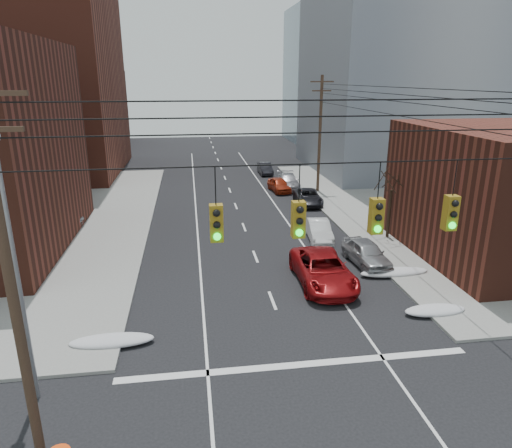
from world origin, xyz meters
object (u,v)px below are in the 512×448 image
object	(u,v)px
parked_car_f	(265,168)
lot_car_b	(44,219)
parked_car_d	(288,182)
lot_car_a	(21,247)
parked_car_b	(319,230)
parked_car_a	(366,253)
parked_car_e	(279,185)
red_pickup	(323,270)
parked_car_c	(308,197)

from	to	relation	value
parked_car_f	lot_car_b	bearing A→B (deg)	-136.99
parked_car_d	lot_car_a	size ratio (longest dim) A/B	1.22
parked_car_d	parked_car_b	bearing A→B (deg)	-89.96
parked_car_a	parked_car_e	size ratio (longest dim) A/B	1.09
parked_car_b	parked_car_e	distance (m)	14.23
red_pickup	parked_car_e	bearing A→B (deg)	85.87
red_pickup	parked_car_e	size ratio (longest dim) A/B	1.49
parked_car_a	parked_car_c	world-z (taller)	parked_car_a
parked_car_f	lot_car_a	size ratio (longest dim) A/B	0.98
parked_car_b	red_pickup	bearing A→B (deg)	-98.09
parked_car_b	parked_car_e	size ratio (longest dim) A/B	1.03
parked_car_d	parked_car_e	bearing A→B (deg)	-130.65
parked_car_e	lot_car_a	xyz separation A→B (m)	(-19.12, -15.11, 0.14)
parked_car_c	parked_car_b	bearing A→B (deg)	-94.75
parked_car_f	lot_car_b	size ratio (longest dim) A/B	0.74
lot_car_a	parked_car_a	bearing A→B (deg)	-115.82
parked_car_f	lot_car_a	xyz separation A→B (m)	(-19.13, -23.84, 0.17)
parked_car_d	lot_car_b	world-z (taller)	lot_car_b
red_pickup	parked_car_c	size ratio (longest dim) A/B	1.24
parked_car_d	parked_car_e	distance (m)	1.63
parked_car_e	parked_car_b	bearing A→B (deg)	-96.48
parked_car_a	lot_car_a	world-z (taller)	lot_car_a
parked_car_f	red_pickup	bearing A→B (deg)	-93.71
parked_car_e	parked_car_c	bearing A→B (deg)	-78.82
parked_car_b	lot_car_a	bearing A→B (deg)	-171.37
lot_car_a	parked_car_f	bearing A→B (deg)	-54.08
parked_car_f	lot_car_a	distance (m)	30.57
lot_car_a	parked_car_d	bearing A→B (deg)	-66.59
red_pickup	parked_car_a	distance (m)	4.02
parked_car_e	lot_car_b	size ratio (longest dim) A/B	0.74
parked_car_f	lot_car_b	xyz separation A→B (m)	(-19.33, -18.26, 0.24)
parked_car_f	lot_car_b	distance (m)	26.59
parked_car_c	lot_car_b	distance (m)	21.40
parked_car_f	lot_car_b	world-z (taller)	lot_car_b
parked_car_d	lot_car_a	xyz separation A→B (m)	(-20.27, -16.26, 0.10)
red_pickup	parked_car_e	xyz separation A→B (m)	(1.74, 21.18, -0.14)
parked_car_c	parked_car_f	world-z (taller)	parked_car_c
lot_car_b	parked_car_d	bearing A→B (deg)	-81.27
parked_car_c	parked_car_e	world-z (taller)	parked_car_e
red_pickup	parked_car_b	bearing A→B (deg)	76.51
parked_car_c	lot_car_a	distance (m)	23.04
red_pickup	parked_car_f	bearing A→B (deg)	87.21
parked_car_e	lot_car_b	world-z (taller)	lot_car_b
parked_car_a	parked_car_f	xyz separation A→B (m)	(-1.59, 27.68, -0.09)
parked_car_c	parked_car_f	size ratio (longest dim) A/B	1.20
parked_car_b	lot_car_b	xyz separation A→B (m)	(-19.32, 4.70, 0.22)
lot_car_a	parked_car_b	bearing A→B (deg)	-102.68
parked_car_b	lot_car_b	size ratio (longest dim) A/B	0.77
parked_car_f	parked_car_a	bearing A→B (deg)	-87.07
red_pickup	parked_car_b	xyz separation A→B (m)	(1.74, 6.95, -0.15)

